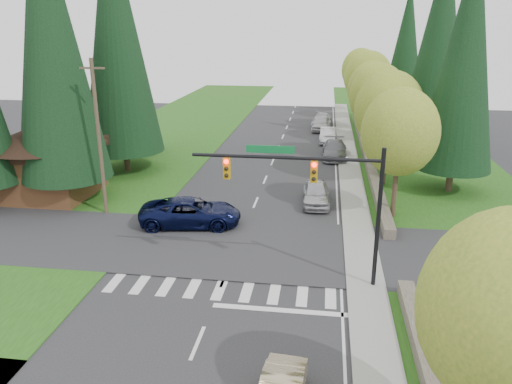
% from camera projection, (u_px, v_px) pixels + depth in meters
% --- Properties ---
extents(ground, '(120.00, 120.00, 0.00)m').
position_uv_depth(ground, '(204.00, 328.00, 20.55)').
color(ground, '#28282B').
rests_on(ground, ground).
extents(grass_east, '(14.00, 110.00, 0.06)m').
position_uv_depth(grass_east, '(434.00, 190.00, 37.61)').
color(grass_east, '#1F4E14').
rests_on(grass_east, ground).
extents(grass_west, '(14.00, 110.00, 0.06)m').
position_uv_depth(grass_west, '(107.00, 176.00, 41.02)').
color(grass_west, '#1F4E14').
rests_on(grass_west, ground).
extents(cross_street, '(120.00, 8.00, 0.10)m').
position_uv_depth(cross_street, '(237.00, 247.00, 28.06)').
color(cross_street, '#28282B').
rests_on(cross_street, ground).
extents(sidewalk_east, '(1.80, 80.00, 0.13)m').
position_uv_depth(sidewalk_east, '(351.00, 179.00, 40.28)').
color(sidewalk_east, gray).
rests_on(sidewalk_east, ground).
extents(curb_east, '(0.20, 80.00, 0.13)m').
position_uv_depth(curb_east, '(341.00, 178.00, 40.39)').
color(curb_east, gray).
rests_on(curb_east, ground).
extents(stone_wall_north, '(0.70, 40.00, 0.70)m').
position_uv_depth(stone_wall_north, '(366.00, 152.00, 47.48)').
color(stone_wall_north, '#4C4438').
rests_on(stone_wall_north, ground).
extents(traffic_signal, '(8.70, 0.37, 6.80)m').
position_uv_depth(traffic_signal, '(317.00, 185.00, 22.61)').
color(traffic_signal, black).
rests_on(traffic_signal, ground).
extents(brown_building, '(8.40, 8.40, 5.40)m').
position_uv_depth(brown_building, '(47.00, 154.00, 35.60)').
color(brown_building, '#4C2D19').
rests_on(brown_building, ground).
extents(utility_pole, '(1.60, 0.24, 10.00)m').
position_uv_depth(utility_pole, '(99.00, 137.00, 31.42)').
color(utility_pole, '#473828').
rests_on(utility_pole, ground).
extents(decid_tree_0, '(4.80, 4.80, 8.37)m').
position_uv_depth(decid_tree_0, '(400.00, 132.00, 30.71)').
color(decid_tree_0, '#38281C').
rests_on(decid_tree_0, ground).
extents(decid_tree_1, '(5.20, 5.20, 8.80)m').
position_uv_depth(decid_tree_1, '(389.00, 111.00, 37.20)').
color(decid_tree_1, '#38281C').
rests_on(decid_tree_1, ground).
extents(decid_tree_2, '(5.00, 5.00, 8.82)m').
position_uv_depth(decid_tree_2, '(378.00, 96.00, 43.76)').
color(decid_tree_2, '#38281C').
rests_on(decid_tree_2, ground).
extents(decid_tree_3, '(5.00, 5.00, 8.55)m').
position_uv_depth(decid_tree_3, '(372.00, 90.00, 50.40)').
color(decid_tree_3, '#38281C').
rests_on(decid_tree_3, ground).
extents(decid_tree_4, '(5.40, 5.40, 9.18)m').
position_uv_depth(decid_tree_4, '(369.00, 79.00, 56.83)').
color(decid_tree_4, '#38281C').
rests_on(decid_tree_4, ground).
extents(decid_tree_5, '(4.80, 4.80, 8.30)m').
position_uv_depth(decid_tree_5, '(363.00, 77.00, 63.60)').
color(decid_tree_5, '#38281C').
rests_on(decid_tree_5, ground).
extents(decid_tree_6, '(5.20, 5.20, 8.86)m').
position_uv_depth(decid_tree_6, '(360.00, 70.00, 70.05)').
color(decid_tree_6, '#38281C').
rests_on(decid_tree_6, ground).
extents(conifer_w_a, '(6.12, 6.12, 19.80)m').
position_uv_depth(conifer_w_a, '(52.00, 43.00, 31.96)').
color(conifer_w_a, '#38281C').
rests_on(conifer_w_a, ground).
extents(conifer_w_b, '(5.44, 5.44, 17.80)m').
position_uv_depth(conifer_w_b, '(44.00, 55.00, 36.43)').
color(conifer_w_b, '#38281C').
rests_on(conifer_w_b, ground).
extents(conifer_w_c, '(6.46, 6.46, 20.80)m').
position_uv_depth(conifer_w_c, '(116.00, 33.00, 39.18)').
color(conifer_w_c, '#38281C').
rests_on(conifer_w_c, ground).
extents(conifer_w_e, '(5.78, 5.78, 18.80)m').
position_uv_depth(conifer_w_e, '(123.00, 43.00, 45.39)').
color(conifer_w_e, '#38281C').
rests_on(conifer_w_e, ground).
extents(conifer_e_a, '(5.44, 5.44, 17.80)m').
position_uv_depth(conifer_e_a, '(465.00, 57.00, 34.38)').
color(conifer_e_a, '#38281C').
rests_on(conifer_e_a, ground).
extents(conifer_e_b, '(6.12, 6.12, 19.80)m').
position_uv_depth(conifer_e_b, '(440.00, 37.00, 47.07)').
color(conifer_e_b, '#38281C').
rests_on(conifer_e_b, ground).
extents(conifer_e_c, '(5.10, 5.10, 16.80)m').
position_uv_depth(conifer_e_c, '(406.00, 47.00, 60.82)').
color(conifer_e_c, '#38281C').
rests_on(conifer_e_c, ground).
extents(suv_navy, '(6.55, 3.73, 1.72)m').
position_uv_depth(suv_navy, '(191.00, 212.00, 30.84)').
color(suv_navy, black).
rests_on(suv_navy, ground).
extents(parked_car_a, '(2.01, 4.62, 1.55)m').
position_uv_depth(parked_car_a, '(316.00, 193.00, 34.55)').
color(parked_car_a, '#BAB9BF').
rests_on(parked_car_a, ground).
extents(parked_car_b, '(2.22, 5.45, 1.58)m').
position_uv_depth(parked_car_b, '(335.00, 150.00, 46.61)').
color(parked_car_b, slate).
rests_on(parked_car_b, ground).
extents(parked_car_c, '(1.76, 4.62, 1.50)m').
position_uv_depth(parked_car_c, '(328.00, 135.00, 52.92)').
color(parked_car_c, silver).
rests_on(parked_car_c, ground).
extents(parked_car_d, '(2.44, 4.94, 1.62)m').
position_uv_depth(parked_car_d, '(322.00, 124.00, 58.76)').
color(parked_car_d, silver).
rests_on(parked_car_d, ground).
extents(parked_car_e, '(2.65, 5.56, 1.56)m').
position_uv_depth(parked_car_e, '(322.00, 120.00, 61.08)').
color(parked_car_e, '#A6A6AB').
rests_on(parked_car_e, ground).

